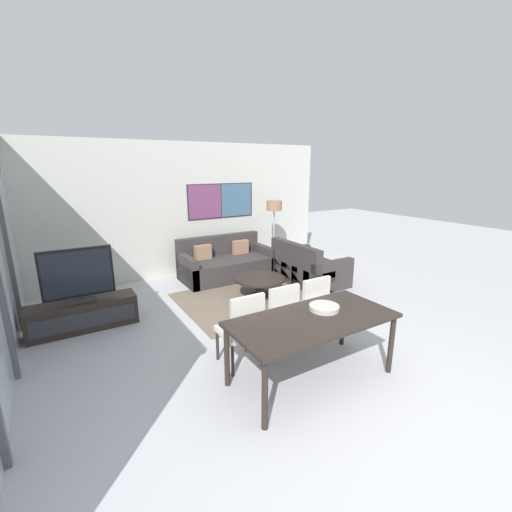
{
  "coord_description": "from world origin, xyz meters",
  "views": [
    {
      "loc": [
        -2.4,
        -1.54,
        2.32
      ],
      "look_at": [
        0.28,
        2.87,
        0.95
      ],
      "focal_mm": 24.0,
      "sensor_mm": 36.0,
      "label": 1
    }
  ],
  "objects": [
    {
      "name": "ground_plane",
      "position": [
        0.0,
        0.0,
        0.0
      ],
      "size": [
        24.0,
        24.0,
        0.0
      ],
      "primitive_type": "plane",
      "color": "#B2B2B7"
    },
    {
      "name": "wall_back",
      "position": [
        0.03,
        5.5,
        1.41
      ],
      "size": [
        6.97,
        0.09,
        2.8
      ],
      "color": "silver",
      "rests_on": "ground_plane"
    },
    {
      "name": "area_rug",
      "position": [
        0.68,
        3.41,
        0.0
      ],
      "size": [
        2.8,
        2.01,
        0.01
      ],
      "color": "#706051",
      "rests_on": "ground_plane"
    },
    {
      "name": "tv_console",
      "position": [
        -2.17,
        3.67,
        0.22
      ],
      "size": [
        1.46,
        0.41,
        0.44
      ],
      "color": "black",
      "rests_on": "ground_plane"
    },
    {
      "name": "television",
      "position": [
        -2.17,
        3.67,
        0.82
      ],
      "size": [
        0.94,
        0.2,
        0.78
      ],
      "color": "#2D2D33",
      "rests_on": "tv_console"
    },
    {
      "name": "sofa_main",
      "position": [
        0.68,
        4.8,
        0.28
      ],
      "size": [
        1.91,
        0.96,
        0.85
      ],
      "color": "#383333",
      "rests_on": "ground_plane"
    },
    {
      "name": "sofa_side",
      "position": [
        1.93,
        3.59,
        0.27
      ],
      "size": [
        0.96,
        1.44,
        0.85
      ],
      "rotation": [
        0.0,
        0.0,
        1.57
      ],
      "color": "#383333",
      "rests_on": "ground_plane"
    },
    {
      "name": "coffee_table",
      "position": [
        0.68,
        3.41,
        0.28
      ],
      "size": [
        0.91,
        0.91,
        0.37
      ],
      "color": "black",
      "rests_on": "ground_plane"
    },
    {
      "name": "dining_table",
      "position": [
        -0.13,
        1.02,
        0.67
      ],
      "size": [
        1.83,
        0.87,
        0.74
      ],
      "color": "black",
      "rests_on": "ground_plane"
    },
    {
      "name": "dining_chair_left",
      "position": [
        -0.66,
        1.63,
        0.51
      ],
      "size": [
        0.46,
        0.46,
        0.93
      ],
      "color": "beige",
      "rests_on": "ground_plane"
    },
    {
      "name": "dining_chair_centre",
      "position": [
        -0.13,
        1.67,
        0.51
      ],
      "size": [
        0.46,
        0.46,
        0.93
      ],
      "color": "beige",
      "rests_on": "ground_plane"
    },
    {
      "name": "dining_chair_right",
      "position": [
        0.4,
        1.7,
        0.51
      ],
      "size": [
        0.46,
        0.46,
        0.93
      ],
      "color": "beige",
      "rests_on": "ground_plane"
    },
    {
      "name": "fruit_bowl",
      "position": [
        0.12,
        1.12,
        0.77
      ],
      "size": [
        0.34,
        0.34,
        0.05
      ],
      "color": "#B7B2A8",
      "rests_on": "dining_table"
    },
    {
      "name": "floor_lamp",
      "position": [
        1.92,
        4.79,
        1.33
      ],
      "size": [
        0.34,
        0.34,
        1.57
      ],
      "color": "#2D2D33",
      "rests_on": "ground_plane"
    }
  ]
}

